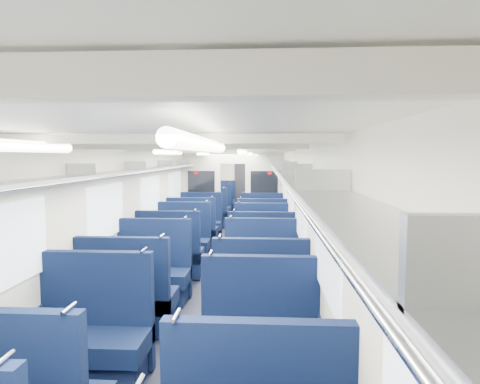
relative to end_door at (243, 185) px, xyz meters
name	(u,v)px	position (x,y,z in m)	size (l,w,h in m)	color
floor	(223,260)	(0.00, -8.94, -1.00)	(2.80, 18.00, 0.01)	black
ceiling	(223,149)	(0.00, -8.94, 1.35)	(2.80, 18.00, 0.01)	white
wall_left	(158,205)	(-1.40, -8.94, 0.18)	(0.02, 18.00, 2.35)	beige
dado_left	(159,243)	(-1.39, -8.94, -0.65)	(0.03, 17.90, 0.70)	black
wall_right	(289,206)	(1.40, -8.94, 0.18)	(0.02, 18.00, 2.35)	beige
dado_right	(288,244)	(1.39, -8.94, -0.65)	(0.03, 17.90, 0.70)	black
wall_far	(244,180)	(0.00, 0.06, 0.18)	(2.80, 0.02, 2.35)	beige
luggage_rack_left	(166,167)	(-1.21, -8.94, 0.97)	(0.36, 17.40, 0.18)	#B2B5BA
luggage_rack_right	(281,167)	(1.21, -8.94, 0.97)	(0.36, 17.40, 0.18)	#B2B5BA
windows	(221,196)	(0.00, -9.40, 0.42)	(2.78, 15.60, 0.75)	white
ceiling_fittings	(221,152)	(0.00, -9.20, 1.29)	(2.70, 16.06, 0.11)	silver
end_door	(243,185)	(0.00, 0.00, 0.00)	(0.75, 0.06, 2.00)	black
bulkhead	(233,191)	(0.00, -6.14, 0.23)	(2.80, 0.10, 2.35)	silver
seat_6	(92,340)	(-0.83, -13.69, -0.61)	(1.15, 0.63, 1.28)	#0C1839
seat_7	(260,348)	(0.83, -13.78, -0.61)	(1.15, 0.63, 1.28)	#0C1839
seat_8	(127,302)	(-0.83, -12.64, -0.61)	(1.15, 0.63, 1.28)	#0C1839
seat_9	(261,304)	(0.83, -12.62, -0.61)	(1.15, 0.63, 1.28)	#0C1839
seat_10	(152,275)	(-0.83, -11.49, -0.61)	(1.15, 0.63, 1.28)	#0C1839
seat_11	(261,275)	(0.83, -11.36, -0.61)	(1.15, 0.63, 1.28)	#0C1839
seat_12	(170,256)	(-0.83, -10.28, -0.61)	(1.15, 0.63, 1.28)	#0C1839
seat_13	(262,258)	(0.83, -10.31, -0.61)	(1.15, 0.63, 1.28)	#0C1839
seat_14	(182,243)	(-0.83, -9.15, -0.61)	(1.15, 0.63, 1.28)	#0C1839
seat_15	(262,245)	(0.83, -9.27, -0.61)	(1.15, 0.63, 1.28)	#0C1839
seat_16	(192,233)	(-0.83, -7.96, -0.61)	(1.15, 0.63, 1.28)	#0C1839
seat_17	(262,234)	(0.83, -8.09, -0.61)	(1.15, 0.63, 1.28)	#0C1839
seat_18	(200,225)	(-0.83, -6.81, -0.61)	(1.15, 0.63, 1.28)	#0C1839
seat_19	(262,226)	(0.83, -6.95, -0.61)	(1.15, 0.63, 1.28)	#0C1839
seat_20	(209,215)	(-0.83, -4.94, -0.61)	(1.15, 0.63, 1.28)	#0C1839
seat_21	(263,214)	(0.83, -4.79, -0.61)	(1.15, 0.63, 1.28)	#0C1839
seat_22	(214,209)	(-0.83, -3.62, -0.61)	(1.15, 0.63, 1.28)	#0C1839
seat_23	(263,210)	(0.83, -3.71, -0.61)	(1.15, 0.63, 1.28)	#0C1839
seat_24	(218,205)	(-0.83, -2.50, -0.61)	(1.15, 0.63, 1.28)	#0C1839
seat_25	(263,206)	(0.83, -2.53, -0.61)	(1.15, 0.63, 1.28)	#0C1839
seat_26	(221,202)	(-0.83, -1.43, -0.61)	(1.15, 0.63, 1.28)	#0C1839
seat_27	(263,202)	(0.83, -1.25, -0.61)	(1.15, 0.63, 1.28)	#0C1839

